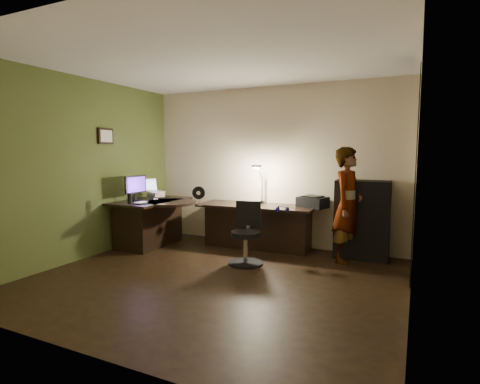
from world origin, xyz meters
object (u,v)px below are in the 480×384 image
at_px(desk_left, 151,223).
at_px(person, 348,205).
at_px(office_chair, 246,234).
at_px(desk_right, 256,227).
at_px(monitor, 135,192).
at_px(cabinet, 362,220).

height_order(desk_left, person, person).
bearing_deg(office_chair, desk_left, 157.44).
height_order(desk_right, monitor, monitor).
distance_m(desk_left, desk_right, 1.80).
height_order(monitor, person, person).
bearing_deg(person, office_chair, 134.15).
xyz_separation_m(cabinet, office_chair, (-1.45, -1.05, -0.14)).
bearing_deg(person, cabinet, -19.64).
bearing_deg(cabinet, person, -124.20).
bearing_deg(office_chair, person, 17.49).
height_order(monitor, office_chair, monitor).
xyz_separation_m(desk_right, monitor, (-1.80, -0.87, 0.59)).
height_order(desk_right, cabinet, cabinet).
height_order(desk_right, person, person).
height_order(cabinet, person, person).
bearing_deg(desk_left, monitor, -111.07).
bearing_deg(desk_right, monitor, -156.21).
distance_m(desk_left, person, 3.27).
distance_m(desk_left, cabinet, 3.46).
bearing_deg(desk_left, person, 7.91).
relative_size(desk_left, person, 0.81).
bearing_deg(cabinet, desk_left, -169.16).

